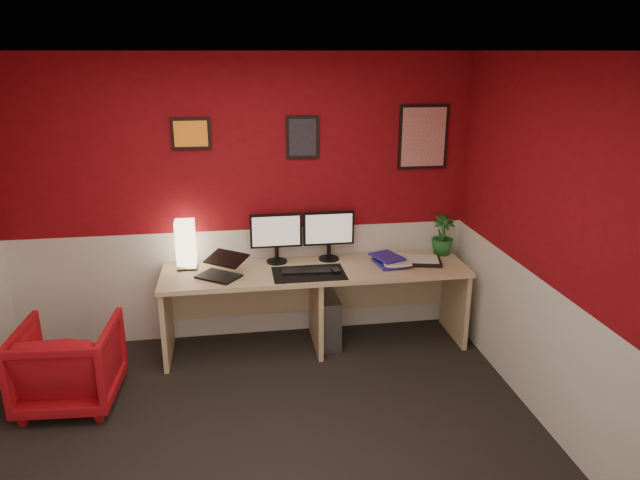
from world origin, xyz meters
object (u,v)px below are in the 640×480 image
at_px(shoji_lamp, 186,246).
at_px(monitor_right, 329,228).
at_px(zen_tray, 420,261).
at_px(laptop, 218,265).
at_px(pc_tower, 326,319).
at_px(potted_plant, 443,235).
at_px(monitor_left, 276,231).
at_px(armchair, 69,364).
at_px(desk, 316,308).

relative_size(shoji_lamp, monitor_right, 0.69).
relative_size(monitor_right, zen_tray, 1.66).
distance_m(laptop, pc_tower, 1.11).
bearing_deg(monitor_right, potted_plant, -0.90).
bearing_deg(pc_tower, laptop, -172.40).
height_order(potted_plant, pc_tower, potted_plant).
relative_size(monitor_left, armchair, 0.84).
relative_size(desk, pc_tower, 5.78).
bearing_deg(zen_tray, monitor_left, 170.58).
bearing_deg(monitor_left, desk, -33.51).
xyz_separation_m(monitor_left, zen_tray, (1.24, -0.21, -0.28)).
bearing_deg(laptop, armchair, -117.72).
bearing_deg(desk, shoji_lamp, 170.43).
xyz_separation_m(monitor_left, potted_plant, (1.50, -0.01, -0.11)).
bearing_deg(armchair, desk, -159.39).
height_order(desk, monitor_right, monitor_right).
bearing_deg(armchair, monitor_left, -149.98).
bearing_deg(pc_tower, potted_plant, 6.50).
bearing_deg(pc_tower, zen_tray, -4.45).
height_order(desk, armchair, desk).
xyz_separation_m(shoji_lamp, zen_tray, (2.01, -0.18, -0.18)).
distance_m(pc_tower, armchair, 2.12).
xyz_separation_m(monitor_left, pc_tower, (0.41, -0.15, -0.80)).
distance_m(desk, potted_plant, 1.32).
bearing_deg(pc_tower, monitor_right, 71.56).
height_order(shoji_lamp, laptop, shoji_lamp).
relative_size(monitor_right, pc_tower, 1.29).
bearing_deg(potted_plant, laptop, -172.20).
distance_m(monitor_right, pc_tower, 0.81).
bearing_deg(monitor_right, pc_tower, -107.64).
distance_m(potted_plant, pc_tower, 1.30).
relative_size(monitor_left, potted_plant, 1.62).
relative_size(laptop, monitor_right, 0.57).
relative_size(shoji_lamp, zen_tray, 1.14).
relative_size(desk, monitor_right, 4.48).
relative_size(desk, potted_plant, 7.24).
bearing_deg(monitor_right, desk, -124.79).
bearing_deg(monitor_right, monitor_left, -179.64).
distance_m(shoji_lamp, monitor_left, 0.77).
relative_size(zen_tray, pc_tower, 0.78).
distance_m(shoji_lamp, potted_plant, 2.27).
distance_m(shoji_lamp, armchair, 1.29).
height_order(monitor_left, monitor_right, same).
bearing_deg(potted_plant, pc_tower, -172.70).
height_order(laptop, monitor_right, monitor_right).
xyz_separation_m(shoji_lamp, potted_plant, (2.27, 0.01, -0.02)).
xyz_separation_m(monitor_left, monitor_right, (0.46, 0.00, 0.00)).
distance_m(laptop, armchair, 1.32).
height_order(monitor_right, zen_tray, monitor_right).
relative_size(shoji_lamp, laptop, 1.21).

